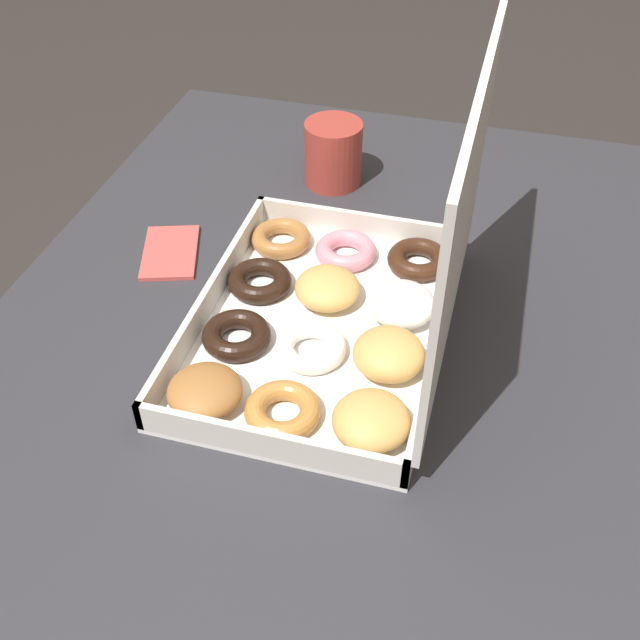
{
  "coord_description": "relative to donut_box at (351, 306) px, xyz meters",
  "views": [
    {
      "loc": [
        0.67,
        0.13,
        1.34
      ],
      "look_at": [
        0.03,
        -0.04,
        0.74
      ],
      "focal_mm": 42.0,
      "sensor_mm": 36.0,
      "label": 1
    }
  ],
  "objects": [
    {
      "name": "paper_napkin",
      "position": [
        -0.1,
        -0.28,
        -0.05
      ],
      "size": [
        0.13,
        0.1,
        0.01
      ],
      "color": "#CC4C47",
      "rests_on": "dining_table"
    },
    {
      "name": "donut_box",
      "position": [
        0.0,
        0.0,
        0.0
      ],
      "size": [
        0.4,
        0.3,
        0.34
      ],
      "color": "white",
      "rests_on": "dining_table"
    },
    {
      "name": "dining_table",
      "position": [
        -0.04,
        0.0,
        -0.15
      ],
      "size": [
        1.09,
        0.9,
        0.72
      ],
      "color": "#2D2D33",
      "rests_on": "ground_plane"
    },
    {
      "name": "ground_plane",
      "position": [
        -0.04,
        0.0,
        -0.78
      ],
      "size": [
        8.0,
        8.0,
        0.0
      ],
      "primitive_type": "plane",
      "color": "#2D2826"
    },
    {
      "name": "coffee_mug",
      "position": [
        -0.34,
        -0.11,
        -0.0
      ],
      "size": [
        0.09,
        0.09,
        0.1
      ],
      "color": "#A3382D",
      "rests_on": "dining_table"
    }
  ]
}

